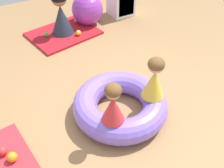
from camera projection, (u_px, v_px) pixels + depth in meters
The scene contains 13 objects.
ground_plane at pixel (109, 115), 3.20m from camera, with size 8.00×8.00×0.00m, color #9E7549.
gym_mat_front at pixel (64, 33), 4.71m from camera, with size 1.16×0.91×0.04m, color #B21923.
inflatable_cushion at pixel (120, 105), 3.13m from camera, with size 1.15×1.15×0.30m, color #8466E0.
child_in_red at pixel (113, 103), 2.60m from camera, with size 0.31×0.31×0.48m.
child_in_yellow at pixel (154, 78), 2.88m from camera, with size 0.29×0.29×0.52m.
adult_seated at pixel (61, 13), 4.45m from camera, with size 0.42×0.42×0.77m.
play_ball_green at pixel (47, 34), 4.56m from camera, with size 0.08×0.08×0.08m, color green.
play_ball_red at pixel (3, 151), 2.69m from camera, with size 0.10×0.10×0.10m, color red.
play_ball_pink at pixel (76, 21), 4.95m from camera, with size 0.09×0.09×0.09m, color pink.
play_ball_orange at pixel (12, 157), 2.63m from camera, with size 0.11×0.11×0.11m, color orange.
play_ball_yellow at pixel (78, 33), 4.59m from camera, with size 0.09×0.09×0.09m, color yellow.
exercise_ball_large at pixel (87, 9), 4.84m from camera, with size 0.59×0.59×0.59m, color purple.
storage_cube at pixel (122, 1), 5.16m from camera, with size 0.44×0.44×0.56m.
Camera 1 is at (-1.03, -1.93, 2.37)m, focal length 41.39 mm.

